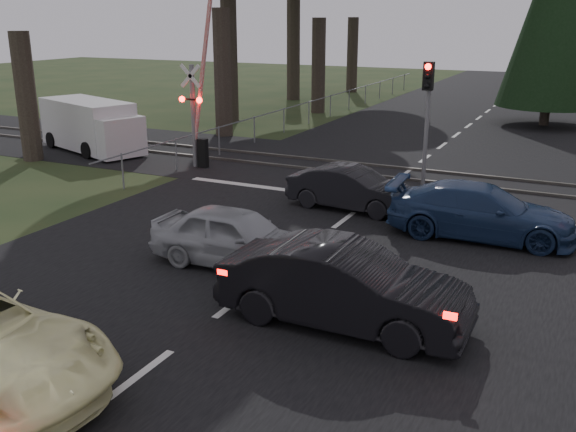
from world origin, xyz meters
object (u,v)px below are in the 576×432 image
Objects in this scene: crossing_signal at (198,113)px; white_van at (93,126)px; silver_car at (236,237)px; traffic_signal_center at (427,102)px; dark_car_far at (352,189)px; blue_sedan at (481,212)px; dark_hatchback at (344,286)px.

crossing_signal reaches higher than white_van.
silver_car is at bearing -52.06° from crossing_signal.
crossing_signal is at bearing -173.85° from traffic_signal_center.
blue_sedan is at bearing -98.23° from dark_car_far.
crossing_signal reaches higher than blue_sedan.
crossing_signal is 1.83× the size of dark_car_far.
blue_sedan is (2.68, -4.49, -2.12)m from traffic_signal_center.
dark_car_far is (-2.47, 7.06, -0.14)m from dark_hatchback.
dark_hatchback is 18.39m from white_van.
traffic_signal_center reaches higher than blue_sedan.
traffic_signal_center is 4.35m from dark_car_far.
crossing_signal is 7.70m from dark_car_far.
white_van is (-13.96, -0.32, -1.74)m from traffic_signal_center.
dark_hatchback is at bearing 164.07° from blue_sedan.
dark_hatchback is at bearing -118.17° from silver_car.
silver_car is 6.45m from blue_sedan.
traffic_signal_center reaches higher than dark_car_far.
blue_sedan is at bearing -13.08° from dark_hatchback.
dark_car_far is at bearing -20.76° from crossing_signal.
crossing_signal reaches higher than silver_car.
silver_car is at bearing 130.51° from blue_sedan.
white_van is (-15.23, 10.31, 0.31)m from dark_hatchback.
white_van is at bearing -178.70° from traffic_signal_center.
silver_car is at bearing 62.44° from dark_hatchback.
dark_hatchback is 0.98× the size of blue_sedan.
dark_hatchback reaches higher than silver_car.
dark_hatchback is at bearing -155.60° from dark_car_far.
traffic_signal_center is 10.90m from dark_hatchback.
blue_sedan is 1.24× the size of dark_car_far.
traffic_signal_center is at bearing -13.43° from silver_car.
dark_car_far is 13.17m from white_van.
traffic_signal_center is at bearing 27.75° from blue_sedan.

